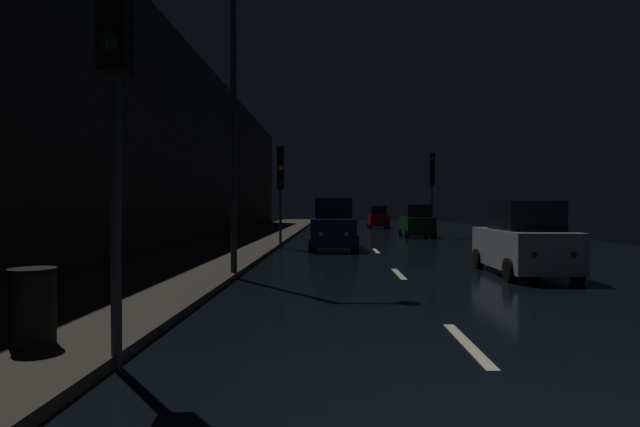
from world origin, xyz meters
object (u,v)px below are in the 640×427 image
(trash_bin_curbside, at_px, (33,306))
(car_approaching_headlights, at_px, (334,226))
(car_parked_right_far, at_px, (417,222))
(traffic_light_near_left, at_px, (114,28))
(traffic_light_far_right, at_px, (432,176))
(streetlamp_overhead, at_px, (250,70))
(car_parked_right_near, at_px, (523,241))
(car_distant_taillights, at_px, (378,218))
(traffic_light_far_left, at_px, (280,175))

(trash_bin_curbside, bearing_deg, car_approaching_headlights, 77.03)
(trash_bin_curbside, relative_size, car_parked_right_far, 0.24)
(traffic_light_near_left, relative_size, traffic_light_far_right, 1.03)
(streetlamp_overhead, relative_size, car_approaching_headlights, 1.87)
(traffic_light_near_left, distance_m, streetlamp_overhead, 7.38)
(traffic_light_far_right, xyz_separation_m, car_parked_right_near, (-0.80, -16.69, -2.78))
(streetlamp_overhead, height_order, car_approaching_headlights, streetlamp_overhead)
(traffic_light_near_left, xyz_separation_m, car_parked_right_far, (7.55, 25.37, -2.91))
(streetlamp_overhead, height_order, car_parked_right_near, streetlamp_overhead)
(streetlamp_overhead, bearing_deg, traffic_light_near_left, -92.54)
(car_approaching_headlights, bearing_deg, car_parked_right_near, 31.81)
(car_approaching_headlights, bearing_deg, traffic_light_far_right, 145.26)
(car_parked_right_far, bearing_deg, traffic_light_near_left, 163.43)
(car_parked_right_far, bearing_deg, trash_bin_curbside, 160.71)
(car_parked_right_far, bearing_deg, car_distant_taillights, 5.19)
(traffic_light_far_left, distance_m, car_approaching_headlights, 3.28)
(traffic_light_near_left, height_order, car_parked_right_near, traffic_light_near_left)
(car_distant_taillights, bearing_deg, car_parked_right_near, -177.76)
(car_parked_right_far, distance_m, car_parked_right_near, 17.31)
(traffic_light_near_left, height_order, traffic_light_far_right, traffic_light_near_left)
(car_approaching_headlights, height_order, car_parked_right_near, car_approaching_headlights)
(streetlamp_overhead, xyz_separation_m, car_parked_right_near, (7.23, 0.84, -4.40))
(traffic_light_far_right, relative_size, car_distant_taillights, 1.33)
(traffic_light_near_left, height_order, car_distant_taillights, traffic_light_near_left)
(streetlamp_overhead, xyz_separation_m, car_parked_right_far, (7.23, 18.15, -4.40))
(traffic_light_far_left, distance_m, car_parked_right_near, 11.61)
(car_approaching_headlights, relative_size, car_parked_right_far, 1.11)
(car_approaching_headlights, xyz_separation_m, car_parked_right_near, (5.09, -8.20, -0.10))
(traffic_light_far_right, distance_m, car_parked_right_far, 2.96)
(car_parked_right_far, bearing_deg, car_parked_right_near, -180.00)
(traffic_light_near_left, xyz_separation_m, traffic_light_far_right, (8.35, 24.75, -0.13))
(traffic_light_far_left, relative_size, car_parked_right_near, 1.15)
(traffic_light_far_right, bearing_deg, car_approaching_headlights, -33.53)
(traffic_light_far_left, bearing_deg, car_parked_right_near, 33.48)
(traffic_light_far_right, height_order, car_approaching_headlights, traffic_light_far_right)
(car_distant_taillights, bearing_deg, car_approaching_headlights, 170.06)
(traffic_light_near_left, relative_size, car_parked_right_far, 1.32)
(streetlamp_overhead, bearing_deg, car_approaching_headlights, 76.67)
(car_distant_taillights, bearing_deg, streetlamp_overhead, 169.07)
(traffic_light_far_left, height_order, car_approaching_headlights, traffic_light_far_left)
(car_parked_right_far, relative_size, car_parked_right_near, 1.00)
(traffic_light_far_left, xyz_separation_m, streetlamp_overhead, (0.22, -9.42, 2.06))
(streetlamp_overhead, bearing_deg, car_parked_right_near, 6.60)
(traffic_light_near_left, xyz_separation_m, car_distant_taillights, (6.36, 38.50, -2.94))
(traffic_light_far_left, bearing_deg, traffic_light_near_left, -7.79)
(car_parked_right_near, bearing_deg, car_distant_taillights, 2.24)
(traffic_light_far_right, relative_size, trash_bin_curbside, 5.44)
(trash_bin_curbside, height_order, car_distant_taillights, car_distant_taillights)
(traffic_light_far_left, height_order, traffic_light_far_right, traffic_light_far_right)
(streetlamp_overhead, relative_size, car_distant_taillights, 2.14)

